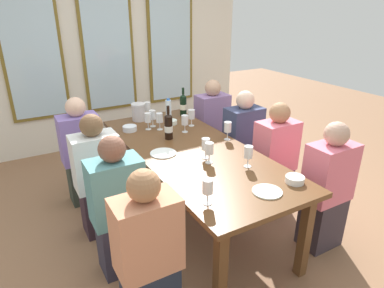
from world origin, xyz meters
name	(u,v)px	position (x,y,z in m)	size (l,w,h in m)	color
ground_plane	(192,219)	(0.00, 0.00, 0.00)	(12.00, 12.00, 0.00)	#8C6244
back_wall_with_windows	(107,41)	(0.00, 2.34, 1.45)	(4.14, 0.10, 2.90)	silver
dining_table	(192,156)	(0.00, 0.00, 0.67)	(0.94, 2.24, 0.74)	brown
white_plate_0	(163,153)	(-0.26, 0.03, 0.74)	(0.22, 0.22, 0.01)	white
white_plate_1	(267,192)	(0.08, -0.89, 0.74)	(0.21, 0.21, 0.01)	white
metal_pitcher	(139,112)	(-0.11, 0.97, 0.84)	(0.16, 0.16, 0.19)	silver
wine_bottle_0	(169,126)	(-0.07, 0.32, 0.86)	(0.08, 0.08, 0.32)	black
wine_bottle_1	(183,105)	(0.40, 0.89, 0.86)	(0.08, 0.08, 0.32)	black
tasting_bowl_0	(130,128)	(-0.31, 0.71, 0.77)	(0.14, 0.14, 0.05)	white
tasting_bowl_1	(171,122)	(0.14, 0.68, 0.76)	(0.12, 0.12, 0.05)	white
tasting_bowl_2	(295,179)	(0.35, -0.89, 0.76)	(0.13, 0.13, 0.05)	white
water_bottle	(169,110)	(0.18, 0.83, 0.85)	(0.06, 0.06, 0.24)	white
wine_glass_0	(147,107)	(0.02, 1.03, 0.86)	(0.07, 0.07, 0.17)	white
wine_glass_1	(209,149)	(-0.01, -0.31, 0.86)	(0.07, 0.07, 0.17)	white
wine_glass_2	(192,115)	(0.30, 0.53, 0.86)	(0.07, 0.07, 0.17)	white
wine_glass_3	(208,187)	(-0.34, -0.81, 0.86)	(0.07, 0.07, 0.17)	white
wine_glass_4	(148,118)	(-0.14, 0.65, 0.86)	(0.07, 0.07, 0.17)	white
wine_glass_5	(228,127)	(0.40, 0.03, 0.86)	(0.07, 0.07, 0.17)	white
wine_glass_6	(185,121)	(0.15, 0.40, 0.86)	(0.07, 0.07, 0.17)	white
wine_glass_7	(206,145)	(0.01, -0.22, 0.86)	(0.07, 0.07, 0.17)	white
wine_glass_8	(248,153)	(0.21, -0.52, 0.86)	(0.07, 0.07, 0.17)	white
wine_glass_9	(160,119)	(-0.04, 0.59, 0.86)	(0.07, 0.07, 0.17)	white
wine_glass_10	(152,115)	(-0.06, 0.71, 0.86)	(0.07, 0.07, 0.17)	white
seated_person_0	(98,179)	(-0.78, 0.27, 0.53)	(0.38, 0.24, 1.11)	#33222C
seated_person_1	(242,144)	(0.78, 0.27, 0.53)	(0.38, 0.24, 1.11)	#3A2439
seated_person_2	(118,210)	(-0.78, -0.28, 0.53)	(0.38, 0.24, 1.11)	#302D3D
seated_person_3	(275,162)	(0.78, -0.23, 0.53)	(0.38, 0.24, 1.11)	#3A2940
seated_person_4	(82,154)	(-0.78, 0.86, 0.53)	(0.38, 0.24, 1.11)	#303930
seated_person_5	(212,127)	(0.78, 0.87, 0.53)	(0.38, 0.24, 1.11)	#2E2340
seated_person_6	(148,257)	(-0.78, -0.85, 0.53)	(0.38, 0.24, 1.11)	#212838
seated_person_7	(327,190)	(0.78, -0.84, 0.53)	(0.38, 0.24, 1.11)	#392F37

